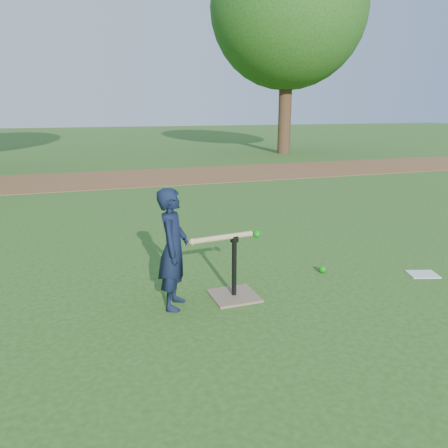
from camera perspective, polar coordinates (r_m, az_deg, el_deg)
name	(u,v)px	position (r m, az deg, el deg)	size (l,w,h in m)	color
ground	(232,286)	(4.49, 1.05, -8.14)	(80.00, 80.00, 0.00)	#285116
dirt_strip	(134,178)	(11.61, -11.64, 5.93)	(24.00, 3.00, 0.01)	brown
child	(173,249)	(3.90, -6.65, -3.26)	(0.40, 0.26, 1.10)	black
wiffle_ball_ground	(322,269)	(4.95, 12.74, -5.79)	(0.08, 0.08, 0.08)	#0C8410
clipboard	(423,274)	(5.25, 24.52, -5.98)	(0.30, 0.23, 0.01)	silver
batting_tee	(234,286)	(4.22, 1.32, -8.11)	(0.44, 0.44, 0.61)	#7D664F
swing_action	(227,237)	(4.01, 0.41, -1.73)	(0.72, 0.14, 0.08)	tan
tree_right	(288,9)	(18.09, 8.41, 26.04)	(5.80, 5.80, 8.21)	#382316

